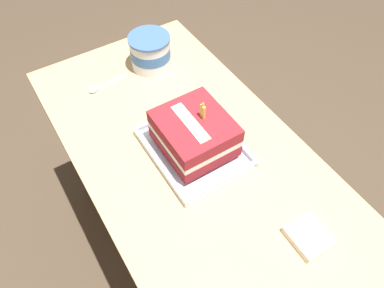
% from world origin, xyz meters
% --- Properties ---
extents(ground_plane, '(8.00, 8.00, 0.00)m').
position_xyz_m(ground_plane, '(0.00, 0.00, 0.00)').
color(ground_plane, '#4C3D2D').
extents(dining_table, '(1.17, 0.61, 0.78)m').
position_xyz_m(dining_table, '(0.00, 0.00, 0.65)').
color(dining_table, tan).
rests_on(dining_table, ground_plane).
extents(foil_tray, '(0.30, 0.24, 0.02)m').
position_xyz_m(foil_tray, '(-0.00, 0.01, 0.78)').
color(foil_tray, silver).
rests_on(foil_tray, dining_table).
extents(birthday_cake, '(0.20, 0.18, 0.16)m').
position_xyz_m(birthday_cake, '(-0.00, 0.01, 0.85)').
color(birthday_cake, maroon).
rests_on(birthday_cake, foil_tray).
extents(ice_cream_tub, '(0.14, 0.14, 0.12)m').
position_xyz_m(ice_cream_tub, '(-0.39, 0.09, 0.84)').
color(ice_cream_tub, white).
rests_on(ice_cream_tub, dining_table).
extents(serving_spoon_near_tray, '(0.03, 0.15, 0.01)m').
position_xyz_m(serving_spoon_near_tray, '(-0.38, -0.12, 0.78)').
color(serving_spoon_near_tray, silver).
rests_on(serving_spoon_near_tray, dining_table).
extents(napkin_pile, '(0.10, 0.09, 0.02)m').
position_xyz_m(napkin_pile, '(0.38, 0.10, 0.79)').
color(napkin_pile, silver).
rests_on(napkin_pile, dining_table).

